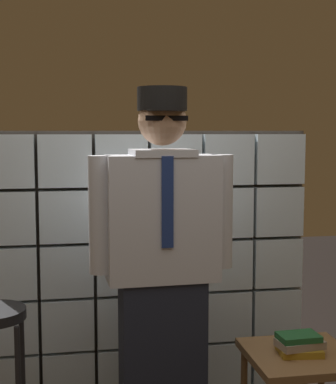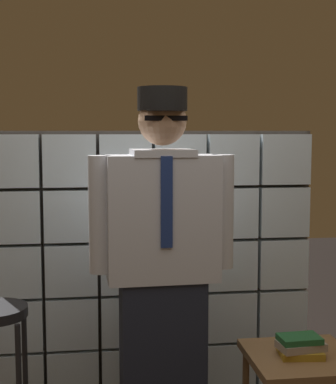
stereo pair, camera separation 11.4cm
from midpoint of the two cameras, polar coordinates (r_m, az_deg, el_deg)
The scene contains 4 objects.
glass_block_wall at distance 3.50m, azimuth -2.85°, elevation -7.42°, with size 1.95×0.10×1.63m.
standing_person at distance 2.89m, azimuth -1.70°, elevation -7.21°, with size 0.72×0.31×1.82m.
side_table at distance 3.08m, azimuth 11.80°, elevation -16.38°, with size 0.52×0.52×0.51m.
book_stack at distance 3.02m, azimuth 11.72°, elevation -14.49°, with size 0.24×0.19×0.10m.
Camera 1 is at (-0.48, -2.24, 1.60)m, focal length 54.17 mm.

